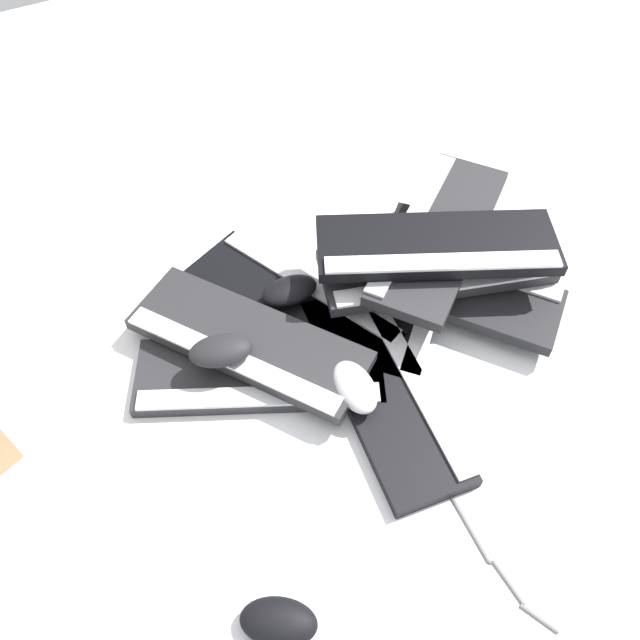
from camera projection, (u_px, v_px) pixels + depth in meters
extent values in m
plane|color=white|center=(341.00, 346.00, 1.17)|extent=(3.20, 3.20, 0.00)
cube|color=#232326|center=(260.00, 374.00, 1.12)|extent=(0.46, 0.33, 0.02)
cube|color=#B2B5BA|center=(259.00, 397.00, 1.07)|extent=(0.39, 0.22, 0.01)
cube|color=black|center=(382.00, 387.00, 1.10)|extent=(0.21, 0.46, 0.02)
cube|color=silver|center=(412.00, 373.00, 1.10)|extent=(0.10, 0.42, 0.01)
cube|color=black|center=(407.00, 286.00, 1.24)|extent=(0.43, 0.41, 0.02)
cube|color=silver|center=(435.00, 288.00, 1.22)|extent=(0.34, 0.31, 0.01)
cube|color=black|center=(290.00, 306.00, 1.21)|extent=(0.31, 0.46, 0.02)
cube|color=silver|center=(308.00, 284.00, 1.23)|extent=(0.19, 0.40, 0.01)
cube|color=#232326|center=(249.00, 340.00, 1.13)|extent=(0.37, 0.45, 0.02)
cube|color=silver|center=(231.00, 358.00, 1.08)|extent=(0.26, 0.37, 0.01)
cube|color=black|center=(445.00, 286.00, 1.20)|extent=(0.38, 0.44, 0.02)
cube|color=silver|center=(455.00, 261.00, 1.22)|extent=(0.28, 0.36, 0.01)
cube|color=#232326|center=(436.00, 267.00, 1.19)|extent=(0.46, 0.28, 0.02)
cube|color=silver|center=(446.00, 283.00, 1.15)|extent=(0.41, 0.17, 0.01)
cube|color=#232326|center=(440.00, 234.00, 1.20)|extent=(0.44, 0.38, 0.02)
cube|color=#B2B5BA|center=(414.00, 219.00, 1.21)|extent=(0.36, 0.28, 0.01)
cube|color=black|center=(437.00, 245.00, 1.14)|extent=(0.46, 0.33, 0.02)
cube|color=silver|center=(443.00, 262.00, 1.10)|extent=(0.39, 0.22, 0.01)
ellipsoid|color=#B7B7BC|center=(355.00, 387.00, 1.06)|extent=(0.07, 0.11, 0.04)
ellipsoid|color=black|center=(279.00, 622.00, 0.86)|extent=(0.13, 0.12, 0.04)
ellipsoid|color=#4C4C51|center=(456.00, 231.00, 1.32)|extent=(0.10, 0.12, 0.04)
ellipsoid|color=black|center=(221.00, 351.00, 1.07)|extent=(0.12, 0.10, 0.04)
ellipsoid|color=black|center=(289.00, 291.00, 1.19)|extent=(0.12, 0.07, 0.04)
cylinder|color=#59595B|center=(202.00, 315.00, 1.21)|extent=(0.06, 0.03, 0.01)
cylinder|color=#59595B|center=(246.00, 317.00, 1.20)|extent=(0.09, 0.08, 0.01)
cylinder|color=#59595B|center=(301.00, 328.00, 1.19)|extent=(0.08, 0.09, 0.01)
cylinder|color=#59595B|center=(349.00, 343.00, 1.17)|extent=(0.05, 0.07, 0.01)
cylinder|color=#59595B|center=(386.00, 374.00, 1.13)|extent=(0.01, 0.11, 0.01)
cylinder|color=#59595B|center=(414.00, 414.00, 1.08)|extent=(0.01, 0.07, 0.01)
cylinder|color=#59595B|center=(438.00, 444.00, 1.04)|extent=(0.02, 0.06, 0.01)
cylinder|color=#59595B|center=(450.00, 473.00, 1.01)|extent=(0.04, 0.05, 0.01)
cylinder|color=#59595B|center=(469.00, 525.00, 0.96)|extent=(0.02, 0.12, 0.01)
cylinder|color=#59595B|center=(505.00, 583.00, 0.91)|extent=(0.01, 0.07, 0.01)
cylinder|color=#59595B|center=(539.00, 618.00, 0.88)|extent=(0.03, 0.05, 0.01)
sphere|color=#59595B|center=(185.00, 316.00, 1.21)|extent=(0.01, 0.01, 0.01)
sphere|color=#59595B|center=(219.00, 313.00, 1.21)|extent=(0.01, 0.01, 0.01)
sphere|color=#59595B|center=(273.00, 321.00, 1.20)|extent=(0.01, 0.01, 0.01)
sphere|color=#59595B|center=(330.00, 335.00, 1.18)|extent=(0.01, 0.01, 0.01)
sphere|color=#59595B|center=(369.00, 352.00, 1.16)|extent=(0.01, 0.01, 0.01)
sphere|color=#59595B|center=(403.00, 397.00, 1.10)|extent=(0.01, 0.01, 0.01)
sphere|color=#59595B|center=(425.00, 431.00, 1.06)|extent=(0.01, 0.01, 0.01)
sphere|color=#59595B|center=(451.00, 456.00, 1.03)|extent=(0.01, 0.01, 0.01)
sphere|color=#59595B|center=(449.00, 491.00, 0.99)|extent=(0.01, 0.01, 0.01)
sphere|color=#59595B|center=(490.00, 562.00, 0.93)|extent=(0.01, 0.01, 0.01)
sphere|color=#59595B|center=(521.00, 605.00, 0.89)|extent=(0.01, 0.01, 0.01)
sphere|color=#59595B|center=(557.00, 631.00, 0.87)|extent=(0.01, 0.01, 0.01)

